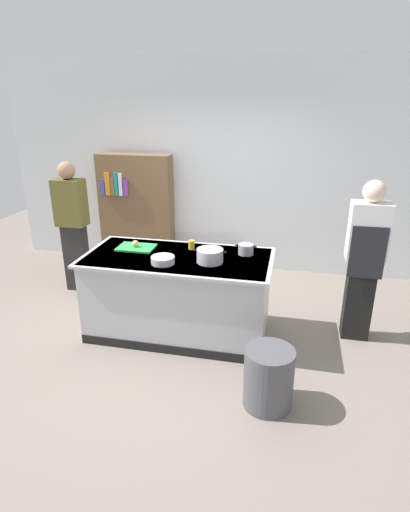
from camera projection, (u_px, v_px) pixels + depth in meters
The scene contains 13 objects.
ground_plane at pixel (180, 331), 4.63m from camera, with size 10.00×10.00×0.00m, color slate.
back_wall at pixel (216, 168), 6.01m from camera, with size 6.40×0.12×3.00m, color silver.
counter_island at pixel (179, 294), 4.46m from camera, with size 1.98×0.98×0.90m.
cutting_board at pixel (136, 247), 4.53m from camera, with size 0.40×0.28×0.02m, color green.
onion at pixel (135, 244), 4.51m from camera, with size 0.07×0.07×0.07m, color tan.
stock_pot at pixel (210, 256), 4.13m from camera, with size 0.33×0.27×0.14m.
sauce_pan at pixel (246, 249), 4.35m from camera, with size 0.23×0.16×0.11m.
mixing_bowl at pixel (163, 260), 4.11m from camera, with size 0.24×0.24×0.07m, color #B7BABF.
juice_cup at pixel (191, 245), 4.50m from camera, with size 0.07×0.07×0.10m, color yellow.
trash_bin at pixel (268, 378), 3.44m from camera, with size 0.42×0.42×0.53m, color #4C4C51.
person_chef at pixel (364, 259), 4.21m from camera, with size 0.38×0.25×1.72m.
person_guest at pixel (73, 224), 5.36m from camera, with size 0.38×0.24×1.72m.
bookshelf at pixel (137, 211), 6.19m from camera, with size 1.10×0.31×1.70m.
Camera 1 is at (1.14, -3.86, 2.45)m, focal length 28.87 mm.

